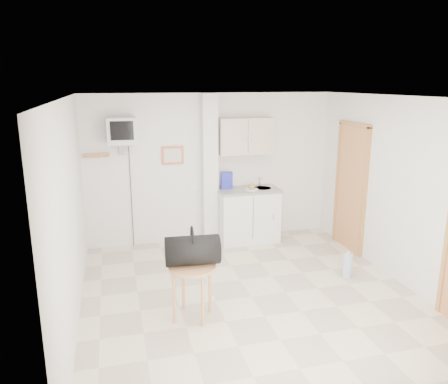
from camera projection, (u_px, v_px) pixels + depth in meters
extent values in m
plane|color=beige|center=(251.00, 297.00, 5.59)|extent=(4.50, 4.50, 0.00)
cube|color=white|center=(211.00, 168.00, 7.39)|extent=(4.20, 0.04, 2.50)
cube|color=white|center=(350.00, 283.00, 3.17)|extent=(4.20, 0.04, 2.50)
cube|color=white|center=(70.00, 216.00, 4.77)|extent=(0.04, 4.50, 2.50)
cube|color=white|center=(403.00, 192.00, 5.79)|extent=(0.04, 4.50, 2.50)
cube|color=white|center=(255.00, 97.00, 4.97)|extent=(4.20, 4.50, 0.04)
cube|color=white|center=(210.00, 170.00, 7.28)|extent=(0.25, 0.22, 2.50)
cube|color=#C6633E|center=(173.00, 155.00, 7.15)|extent=(0.36, 0.03, 0.30)
cube|color=silver|center=(173.00, 156.00, 7.14)|extent=(0.28, 0.01, 0.22)
cube|color=#B5804E|center=(96.00, 155.00, 6.84)|extent=(0.40, 0.05, 0.06)
cube|color=white|center=(193.00, 187.00, 7.37)|extent=(0.15, 0.02, 0.08)
cylinder|color=#B5804E|center=(86.00, 157.00, 6.75)|extent=(0.02, 0.08, 0.02)
cylinder|color=#B5804E|center=(93.00, 157.00, 6.77)|extent=(0.02, 0.08, 0.02)
cylinder|color=#B5804E|center=(100.00, 157.00, 6.80)|extent=(0.02, 0.08, 0.02)
cylinder|color=#B5804E|center=(106.00, 156.00, 6.82)|extent=(0.02, 0.08, 0.02)
cube|color=#A66B43|center=(351.00, 189.00, 7.02)|extent=(0.04, 0.75, 2.00)
cube|color=olive|center=(350.00, 189.00, 7.02)|extent=(0.06, 0.87, 2.06)
cube|color=white|center=(248.00, 216.00, 7.47)|extent=(1.00, 0.55, 0.88)
cube|color=#9E9287|center=(248.00, 190.00, 7.36)|extent=(1.03, 0.58, 0.04)
cylinder|color=#B7B7BA|center=(262.00, 189.00, 7.42)|extent=(0.30, 0.30, 0.05)
cylinder|color=#B7B7BA|center=(260.00, 182.00, 7.53)|extent=(0.02, 0.02, 0.16)
cylinder|color=#B7B7BA|center=(261.00, 178.00, 7.45)|extent=(0.02, 0.13, 0.02)
cube|color=beige|center=(245.00, 136.00, 7.24)|extent=(0.90, 0.32, 0.60)
cube|color=#232BB1|center=(227.00, 180.00, 7.32)|extent=(0.19, 0.07, 0.29)
cylinder|color=white|center=(252.00, 189.00, 7.28)|extent=(0.22, 0.22, 0.01)
sphere|color=tan|center=(252.00, 187.00, 7.27)|extent=(0.11, 0.11, 0.11)
cube|color=slate|center=(122.00, 144.00, 6.77)|extent=(0.36, 0.32, 0.02)
cube|color=slate|center=(122.00, 148.00, 6.91)|extent=(0.10, 0.06, 0.20)
cube|color=silver|center=(122.00, 131.00, 6.65)|extent=(0.44, 0.42, 0.40)
cube|color=black|center=(122.00, 131.00, 6.44)|extent=(0.34, 0.02, 0.28)
cylinder|color=black|center=(131.00, 196.00, 7.14)|extent=(0.01, 0.01, 1.73)
cylinder|color=#B5804E|center=(192.00, 267.00, 4.94)|extent=(0.55, 0.55, 0.03)
cylinder|color=#B5804E|center=(210.00, 288.00, 5.14)|extent=(0.04, 0.04, 0.62)
cylinder|color=#B5804E|center=(183.00, 285.00, 5.21)|extent=(0.04, 0.04, 0.62)
cylinder|color=#B5804E|center=(174.00, 298.00, 4.90)|extent=(0.04, 0.04, 0.62)
cylinder|color=#B5804E|center=(203.00, 301.00, 4.83)|extent=(0.04, 0.04, 0.62)
cylinder|color=black|center=(192.00, 250.00, 4.94)|extent=(0.64, 0.38, 0.34)
torus|color=black|center=(192.00, 237.00, 4.90)|extent=(0.04, 0.26, 0.25)
cylinder|color=#9FBAD1|center=(347.00, 265.00, 6.11)|extent=(0.13, 0.13, 0.34)
cylinder|color=#9FBAD1|center=(348.00, 253.00, 6.06)|extent=(0.04, 0.04, 0.04)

